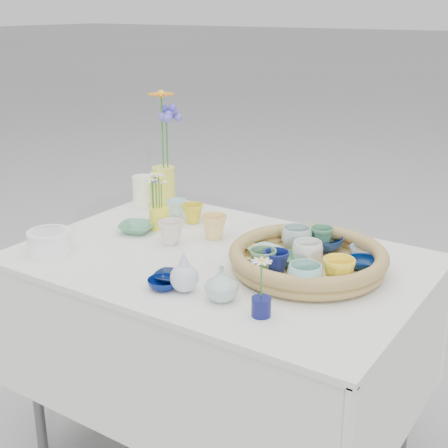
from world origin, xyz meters
The scene contains 32 objects.
wicker_tray centered at (0.28, 0.05, 0.80)m, with size 0.47×0.47×0.08m, color #A17E3B, non-canonical shape.
tray_ceramic_0 centered at (0.26, 0.20, 0.80)m, with size 0.13×0.13×0.04m, color #0F244E.
tray_ceramic_1 centered at (0.42, 0.12, 0.80)m, with size 0.09×0.09×0.03m, color #01194D.
tray_ceramic_2 centered at (0.41, -0.04, 0.82)m, with size 0.09×0.09×0.08m, color yellow.
tray_ceramic_3 centered at (0.25, 0.03, 0.80)m, with size 0.11×0.11×0.03m, color #589C6E.
tray_ceramic_4 centered at (0.19, -0.07, 0.82)m, with size 0.08×0.08×0.07m, color #568C59.
tray_ceramic_5 centered at (0.13, 0.05, 0.80)m, with size 0.10×0.10×0.02m, color #A9DBC8.
tray_ceramic_6 centered at (0.19, 0.15, 0.82)m, with size 0.10×0.10×0.08m, color #A4C1BD.
tray_ceramic_7 centered at (0.27, 0.06, 0.82)m, with size 0.09×0.09×0.07m, color white.
tray_ceramic_8 centered at (0.39, 0.22, 0.80)m, with size 0.09×0.09×0.03m, color #8EB1F1.
tray_ceramic_9 centered at (0.23, -0.05, 0.82)m, with size 0.08×0.08×0.07m, color navy.
tray_ceramic_10 centered at (0.12, 0.00, 0.80)m, with size 0.12×0.12×0.03m, color #FFCE83.
tray_ceramic_11 centered at (0.35, -0.11, 0.82)m, with size 0.10×0.10×0.08m, color #91D0C7.
tray_ceramic_12 centered at (0.25, 0.21, 0.82)m, with size 0.07×0.07×0.07m, color #45815C.
loose_ceramic_0 centered at (-0.27, 0.22, 0.80)m, with size 0.08×0.08×0.07m, color gold.
loose_ceramic_1 centered at (-0.11, 0.13, 0.81)m, with size 0.09×0.09×0.08m, color #F4C96F.
loose_ceramic_2 centered at (-0.37, 0.03, 0.78)m, with size 0.12×0.12×0.03m, color #4D8E6C.
loose_ceramic_3 centered at (-0.21, 0.01, 0.80)m, with size 0.08×0.08×0.08m, color beige.
loose_ceramic_4 centered at (-0.02, -0.23, 0.78)m, with size 0.09×0.09×0.02m, color #0C1A3C.
loose_ceramic_5 centered at (-0.35, 0.23, 0.80)m, with size 0.07×0.07×0.07m, color #AEDEDA.
loose_ceramic_6 centered at (-0.01, -0.28, 0.78)m, with size 0.09×0.09×0.03m, color #041451.
fluted_bowl centered at (-0.48, -0.27, 0.80)m, with size 0.14×0.14×0.07m, color white, non-canonical shape.
bud_vase_paleblue centered at (0.05, -0.26, 0.83)m, with size 0.08×0.08×0.12m, color silver, non-canonical shape.
bud_vase_seafoam centered at (0.17, -0.25, 0.81)m, with size 0.09×0.09×0.10m, color #A2C4B7.
bud_vase_cobalt centered at (0.31, -0.27, 0.79)m, with size 0.05×0.05×0.05m, color #0F1352.
single_daisy centered at (0.30, -0.26, 0.86)m, with size 0.06×0.06×0.12m, color white, non-canonical shape.
tall_vase_yellow centered at (-0.46, 0.29, 0.85)m, with size 0.09×0.09×0.17m, color #E3DF44.
gerbera centered at (-0.46, 0.29, 1.07)m, with size 0.11×0.11×0.30m, color orange, non-canonical shape.
hydrangea centered at (-0.45, 0.31, 1.03)m, with size 0.08×0.08×0.28m, color #6058CB, non-canonical shape.
white_pitcher centered at (-0.57, 0.30, 0.82)m, with size 0.12×0.08×0.11m, color white, non-canonical shape.
daisy_cup centered at (-0.33, 0.11, 0.80)m, with size 0.07×0.07×0.08m, color yellow.
daisy_posy centered at (-0.35, 0.11, 0.91)m, with size 0.07×0.07×0.13m, color white, non-canonical shape.
Camera 1 is at (1.01, -1.52, 1.52)m, focal length 50.00 mm.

